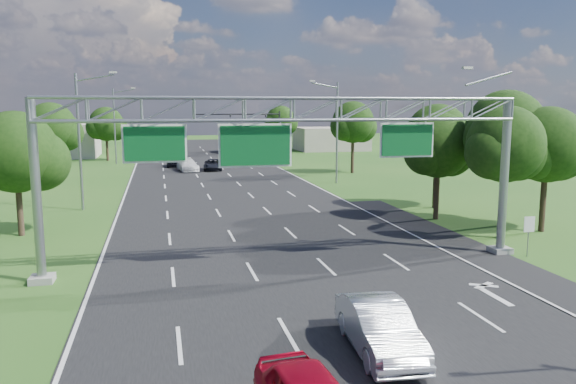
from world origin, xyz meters
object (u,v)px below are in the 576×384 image
object	(u,v)px
traffic_signal	(255,124)
regulatory_sign	(529,228)
box_truck	(228,145)
silver_sedan	(379,327)
sign_gantry	(294,122)

from	to	relation	value
traffic_signal	regulatory_sign	bearing A→B (deg)	-84.80
regulatory_sign	box_truck	size ratio (longest dim) A/B	0.28
silver_sedan	box_truck	world-z (taller)	box_truck
regulatory_sign	traffic_signal	bearing A→B (deg)	95.20
silver_sedan	box_truck	xyz separation A→B (m)	(4.85, 78.75, 0.53)
regulatory_sign	traffic_signal	size ratio (longest dim) A/B	0.17
regulatory_sign	traffic_signal	xyz separation A→B (m)	(-4.92, 54.02, 3.66)
sign_gantry	box_truck	bearing A→B (deg)	85.67
regulatory_sign	silver_sedan	size ratio (longest dim) A/B	0.43
sign_gantry	box_truck	distance (m)	69.29
regulatory_sign	box_truck	bearing A→B (deg)	95.60
traffic_signal	silver_sedan	xyz separation A→B (m)	(-6.79, -62.88, -4.37)
traffic_signal	box_truck	world-z (taller)	traffic_signal
sign_gantry	silver_sedan	xyz separation A→B (m)	(0.36, -9.88, -6.09)
silver_sedan	traffic_signal	bearing A→B (deg)	87.63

